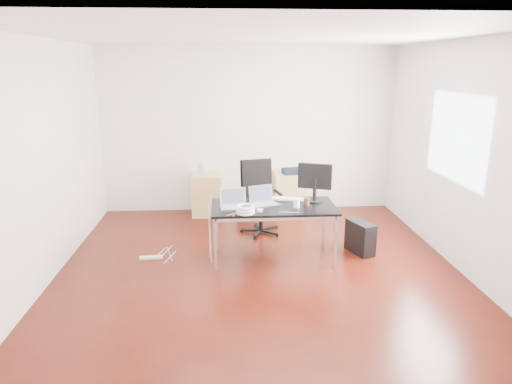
{
  "coord_description": "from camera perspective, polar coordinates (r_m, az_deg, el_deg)",
  "views": [
    {
      "loc": [
        -0.38,
        -5.3,
        2.49
      ],
      "look_at": [
        0.0,
        0.55,
        0.85
      ],
      "focal_mm": 32.0,
      "sensor_mm": 36.0,
      "label": 1
    }
  ],
  "objects": [
    {
      "name": "laptop_right",
      "position": [
        5.95,
        0.86,
        -1.01
      ],
      "size": [
        0.39,
        0.35,
        0.23
      ],
      "rotation": [
        0.0,
        0.0,
        0.33
      ],
      "color": "silver",
      "rests_on": "desk"
    },
    {
      "name": "cable_coil",
      "position": [
        5.57,
        -1.32,
        -2.22
      ],
      "size": [
        0.24,
        0.24,
        0.11
      ],
      "rotation": [
        0.0,
        0.0,
        -0.3
      ],
      "color": "white",
      "rests_on": "desk"
    },
    {
      "name": "power_adapter",
      "position": [
        5.67,
        0.49,
        -2.32
      ],
      "size": [
        0.08,
        0.08,
        0.03
      ],
      "primitive_type": "cube",
      "rotation": [
        0.0,
        0.0,
        -0.13
      ],
      "color": "white",
      "rests_on": "desk"
    },
    {
      "name": "desk",
      "position": [
        5.92,
        2.19,
        -2.21
      ],
      "size": [
        1.6,
        0.8,
        0.73
      ],
      "color": "black",
      "rests_on": "ground"
    },
    {
      "name": "laptop_left",
      "position": [
        5.84,
        -2.85,
        -1.37
      ],
      "size": [
        0.35,
        0.27,
        0.23
      ],
      "rotation": [
        0.0,
        0.0,
        0.07
      ],
      "color": "silver",
      "rests_on": "desk"
    },
    {
      "name": "speaker",
      "position": [
        7.73,
        -6.96,
        2.81
      ],
      "size": [
        0.09,
        0.08,
        0.18
      ],
      "primitive_type": "cube",
      "rotation": [
        0.0,
        0.0,
        0.01
      ],
      "color": "#9E9E9E",
      "rests_on": "filing_cabinet_left"
    },
    {
      "name": "navy_garment",
      "position": [
        7.78,
        4.46,
        2.61
      ],
      "size": [
        0.32,
        0.27,
        0.09
      ],
      "primitive_type": "cube",
      "rotation": [
        0.0,
        0.0,
        0.11
      ],
      "color": "black",
      "rests_on": "filing_cabinet_right"
    },
    {
      "name": "office_chair",
      "position": [
        6.93,
        0.41,
        -0.16
      ],
      "size": [
        0.57,
        0.59,
        1.08
      ],
      "rotation": [
        0.0,
        0.0,
        0.23
      ],
      "color": "black",
      "rests_on": "ground"
    },
    {
      "name": "pc_tower",
      "position": [
        6.41,
        12.89,
        -5.53
      ],
      "size": [
        0.35,
        0.49,
        0.44
      ],
      "primitive_type": "cube",
      "rotation": [
        0.0,
        0.0,
        0.37
      ],
      "color": "black",
      "rests_on": "ground"
    },
    {
      "name": "monitor",
      "position": [
        6.09,
        7.36,
        1.46
      ],
      "size": [
        0.44,
        0.26,
        0.51
      ],
      "rotation": [
        0.0,
        0.0,
        -0.36
      ],
      "color": "black",
      "rests_on": "desk"
    },
    {
      "name": "keyboard",
      "position": [
        6.18,
        4.01,
        -0.86
      ],
      "size": [
        0.46,
        0.23,
        0.02
      ],
      "primitive_type": "cube",
      "rotation": [
        0.0,
        0.0,
        -0.22
      ],
      "color": "white",
      "rests_on": "desk"
    },
    {
      "name": "cup_brown",
      "position": [
        5.95,
        6.34,
        -1.17
      ],
      "size": [
        0.08,
        0.08,
        0.1
      ],
      "primitive_type": "cylinder",
      "rotation": [
        0.0,
        0.0,
        -0.03
      ],
      "color": "#4E311B",
      "rests_on": "desk"
    },
    {
      "name": "room_shell",
      "position": [
        5.43,
        0.76,
        4.08
      ],
      "size": [
        5.0,
        5.0,
        5.0
      ],
      "color": "#380D06",
      "rests_on": "ground"
    },
    {
      "name": "wastebasket",
      "position": [
        7.62,
        -1.52,
        -2.34
      ],
      "size": [
        0.31,
        0.31,
        0.28
      ],
      "primitive_type": "cylinder",
      "rotation": [
        0.0,
        0.0,
        -0.35
      ],
      "color": "black",
      "rests_on": "ground"
    },
    {
      "name": "filing_cabinet_right",
      "position": [
        7.9,
        4.1,
        -0.13
      ],
      "size": [
        0.5,
        0.5,
        0.7
      ],
      "primitive_type": "cube",
      "color": "tan",
      "rests_on": "ground"
    },
    {
      "name": "cup_white",
      "position": [
        5.83,
        5.08,
        -1.4
      ],
      "size": [
        0.1,
        0.1,
        0.12
      ],
      "primitive_type": "cylinder",
      "rotation": [
        0.0,
        0.0,
        -0.27
      ],
      "color": "white",
      "rests_on": "desk"
    },
    {
      "name": "filing_cabinet_left",
      "position": [
        7.84,
        -6.15,
        -0.31
      ],
      "size": [
        0.5,
        0.5,
        0.7
      ],
      "primitive_type": "cube",
      "color": "tan",
      "rests_on": "ground"
    },
    {
      "name": "power_strip",
      "position": [
        6.28,
        -12.97,
        -7.99
      ],
      "size": [
        0.3,
        0.08,
        0.04
      ],
      "primitive_type": "cube",
      "rotation": [
        0.0,
        0.0,
        0.07
      ],
      "color": "white",
      "rests_on": "ground"
    }
  ]
}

